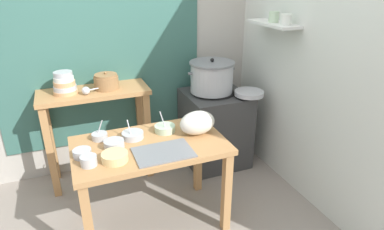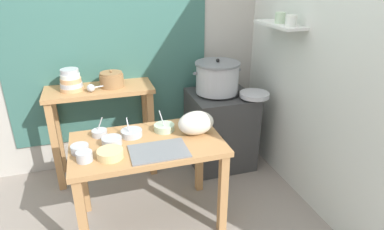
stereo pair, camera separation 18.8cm
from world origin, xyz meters
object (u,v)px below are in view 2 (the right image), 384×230
object	(u,v)px
plastic_bag	(196,123)
wide_pan	(254,95)
prep_bowl_0	(99,133)
prep_bowl_3	(84,156)
prep_bowl_4	(164,127)
serving_tray	(159,151)
prep_bowl_2	(112,141)
stove_block	(220,129)
prep_bowl_5	(80,149)
prep_bowl_6	(110,153)
prep_bowl_1	(132,133)
clay_pot	(112,80)
ladle	(92,88)
back_shelf_table	(102,110)
steamer_pot	(217,77)
bowl_stack_enamel	(71,81)
prep_table	(148,155)

from	to	relation	value
plastic_bag	wide_pan	world-z (taller)	plastic_bag
prep_bowl_0	prep_bowl_3	world-z (taller)	prep_bowl_0
prep_bowl_4	serving_tray	bearing A→B (deg)	-109.38
serving_tray	prep_bowl_2	xyz separation A→B (m)	(-0.30, 0.20, 0.03)
prep_bowl_3	prep_bowl_0	bearing A→B (deg)	71.95
stove_block	serving_tray	distance (m)	1.22
prep_bowl_5	prep_bowl_6	bearing A→B (deg)	-34.11
prep_bowl_0	prep_bowl_1	world-z (taller)	prep_bowl_0
prep_bowl_4	wide_pan	bearing A→B (deg)	19.16
clay_pot	serving_tray	world-z (taller)	clay_pot
ladle	prep_bowl_6	bearing A→B (deg)	-85.43
back_shelf_table	prep_bowl_1	world-z (taller)	back_shelf_table
back_shelf_table	prep_bowl_2	world-z (taller)	back_shelf_table
stove_block	prep_bowl_5	distance (m)	1.55
steamer_pot	prep_bowl_6	bearing A→B (deg)	-142.02
stove_block	prep_bowl_5	xyz separation A→B (m)	(-1.33, -0.70, 0.37)
clay_pot	prep_bowl_3	distance (m)	1.02
wide_pan	prep_bowl_1	distance (m)	1.25
prep_bowl_5	ladle	bearing A→B (deg)	80.48
serving_tray	plastic_bag	size ratio (longest dim) A/B	1.44
stove_block	prep_bowl_5	size ratio (longest dim) A/B	6.40
steamer_pot	prep_bowl_0	bearing A→B (deg)	-156.27
back_shelf_table	prep_bowl_5	world-z (taller)	back_shelf_table
prep_bowl_0	prep_bowl_6	world-z (taller)	prep_bowl_0
prep_bowl_2	clay_pot	bearing A→B (deg)	83.96
back_shelf_table	bowl_stack_enamel	world-z (taller)	bowl_stack_enamel
prep_bowl_1	plastic_bag	bearing A→B (deg)	-13.55
prep_bowl_0	prep_bowl_6	xyz separation A→B (m)	(0.05, -0.35, 0.00)
back_shelf_table	prep_bowl_0	world-z (taller)	back_shelf_table
plastic_bag	ladle	bearing A→B (deg)	135.50
prep_table	ladle	size ratio (longest dim) A/B	4.25
bowl_stack_enamel	prep_bowl_0	size ratio (longest dim) A/B	1.39
prep_table	steamer_pot	world-z (taller)	steamer_pot
steamer_pot	plastic_bag	size ratio (longest dim) A/B	1.74
prep_bowl_5	serving_tray	bearing A→B (deg)	-16.37
serving_tray	prep_bowl_2	size ratio (longest dim) A/B	2.79
clay_pot	prep_bowl_0	world-z (taller)	clay_pot
ladle	prep_bowl_5	xyz separation A→B (m)	(-0.12, -0.74, -0.19)
serving_tray	plastic_bag	xyz separation A→B (m)	(0.33, 0.18, 0.09)
prep_bowl_6	prep_bowl_4	bearing A→B (deg)	33.93
plastic_bag	prep_table	bearing A→B (deg)	-178.16
bowl_stack_enamel	prep_bowl_0	xyz separation A→B (m)	(0.19, -0.61, -0.24)
prep_bowl_2	prep_table	bearing A→B (deg)	-7.07
steamer_pot	prep_bowl_5	world-z (taller)	steamer_pot
stove_block	bowl_stack_enamel	bearing A→B (deg)	174.61
prep_table	wide_pan	bearing A→B (deg)	23.10
prep_bowl_4	ladle	bearing A→B (deg)	131.10
prep_bowl_5	wide_pan	bearing A→B (deg)	17.29
wide_pan	prep_bowl_1	size ratio (longest dim) A/B	1.73
plastic_bag	prep_bowl_3	bearing A→B (deg)	-169.32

